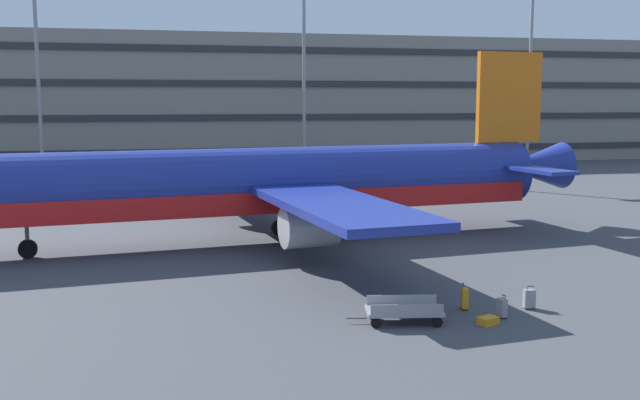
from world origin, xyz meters
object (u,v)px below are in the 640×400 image
Objects in this scene: suitcase_black at (465,298)px; baggage_cart at (404,311)px; suitcase_navy at (488,321)px; airliner at (272,184)px; suitcase_orange at (502,308)px; suitcase_large at (529,299)px; backpack_silver at (503,304)px.

suitcase_black reaches higher than baggage_cart.
suitcase_navy is at bearing -89.38° from suitcase_black.
baggage_cart is (1.95, -15.49, -2.74)m from airliner.
suitcase_orange is at bearing -55.71° from suitcase_black.
baggage_cart is (-3.57, 0.22, 0.06)m from suitcase_orange.
suitcase_black is at bearing 168.85° from suitcase_large.
airliner is at bearing 115.16° from suitcase_large.
suitcase_navy is at bearing -131.60° from backpack_silver.
baggage_cart is (-5.06, -0.57, 0.04)m from suitcase_large.
suitcase_black reaches higher than suitcase_large.
suitcase_orange is (0.85, -1.25, -0.06)m from suitcase_black.
airliner is 45.57× the size of suitcase_orange.
suitcase_large is at bearing -64.84° from airliner.
suitcase_large is 1.69m from suitcase_orange.
suitcase_orange reaches higher than backpack_silver.
airliner is at bearing 107.87° from suitcase_black.
backpack_silver reaches higher than suitcase_navy.
suitcase_navy is 0.24× the size of baggage_cart.
airliner reaches higher than suitcase_large.
suitcase_large is at bearing 6.39° from baggage_cart.
suitcase_large is at bearing -5.19° from backpack_silver.
baggage_cart is at bearing -173.61° from suitcase_large.
suitcase_navy is (-0.83, -0.62, -0.23)m from suitcase_orange.
suitcase_orange is at bearing 36.59° from suitcase_navy.
backpack_silver is 0.15× the size of baggage_cart.
suitcase_large is 0.26× the size of baggage_cart.
suitcase_black is 1.89m from suitcase_navy.
backpack_silver is at bearing 174.81° from suitcase_large.
baggage_cart is (-2.71, -1.03, 0.00)m from suitcase_black.
suitcase_black is at bearing 124.29° from suitcase_orange.
suitcase_black is (4.66, -14.46, -2.74)m from airliner.
baggage_cart is (-2.73, 0.84, 0.29)m from suitcase_navy.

